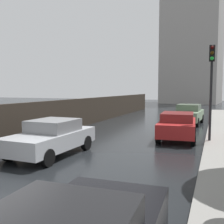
% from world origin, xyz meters
% --- Properties ---
extents(car_green_near_kerb, '(2.09, 4.10, 1.47)m').
position_xyz_m(car_green_near_kerb, '(2.55, 16.44, 0.76)').
color(car_green_near_kerb, slate).
rests_on(car_green_near_kerb, ground).
extents(car_silver_mid_road, '(2.01, 4.19, 1.40)m').
position_xyz_m(car_silver_mid_road, '(-1.63, 4.76, 0.72)').
color(car_silver_mid_road, '#B2B5BA').
rests_on(car_silver_mid_road, ground).
extents(car_red_behind_camera, '(2.07, 4.19, 1.40)m').
position_xyz_m(car_red_behind_camera, '(2.60, 9.96, 0.74)').
color(car_red_behind_camera, maroon).
rests_on(car_red_behind_camera, ground).
extents(traffic_light, '(0.26, 0.39, 4.54)m').
position_xyz_m(traffic_light, '(4.19, 9.46, 3.27)').
color(traffic_light, black).
rests_on(traffic_light, sidewalk_strip).
extents(distant_tower, '(10.83, 10.97, 34.37)m').
position_xyz_m(distant_tower, '(0.15, 47.99, 14.77)').
color(distant_tower, '#9E9993').
rests_on(distant_tower, ground).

